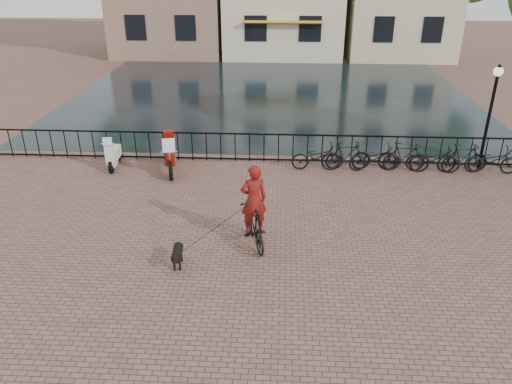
# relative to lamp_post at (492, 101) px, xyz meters

# --- Properties ---
(ground) EXTENTS (100.00, 100.00, 0.00)m
(ground) POSITION_rel_lamp_post_xyz_m (-7.20, -7.60, -2.38)
(ground) COLOR brown
(ground) RESTS_ON ground
(canal_water) EXTENTS (20.00, 20.00, 0.00)m
(canal_water) POSITION_rel_lamp_post_xyz_m (-7.20, 9.70, -2.38)
(canal_water) COLOR black
(canal_water) RESTS_ON ground
(railing) EXTENTS (20.00, 0.05, 1.02)m
(railing) POSITION_rel_lamp_post_xyz_m (-7.20, 0.40, -1.87)
(railing) COLOR black
(railing) RESTS_ON ground
(lamp_post) EXTENTS (0.30, 0.30, 3.45)m
(lamp_post) POSITION_rel_lamp_post_xyz_m (0.00, 0.00, 0.00)
(lamp_post) COLOR black
(lamp_post) RESTS_ON ground
(cyclist) EXTENTS (1.07, 1.89, 2.48)m
(cyclist) POSITION_rel_lamp_post_xyz_m (-7.23, -5.10, -1.43)
(cyclist) COLOR black
(cyclist) RESTS_ON ground
(dog) EXTENTS (0.35, 0.86, 0.57)m
(dog) POSITION_rel_lamp_post_xyz_m (-8.93, -6.16, -2.10)
(dog) COLOR black
(dog) RESTS_ON ground
(motorcycle) EXTENTS (0.91, 2.09, 1.45)m
(motorcycle) POSITION_rel_lamp_post_xyz_m (-10.27, -0.56, -1.65)
(motorcycle) COLOR maroon
(motorcycle) RESTS_ON ground
(scooter) EXTENTS (0.52, 1.41, 1.28)m
(scooter) POSITION_rel_lamp_post_xyz_m (-12.23, -0.34, -1.74)
(scooter) COLOR silver
(scooter) RESTS_ON ground
(parked_bike_0) EXTENTS (1.75, 0.72, 0.90)m
(parked_bike_0) POSITION_rel_lamp_post_xyz_m (-5.40, -0.20, -1.93)
(parked_bike_0) COLOR black
(parked_bike_0) RESTS_ON ground
(parked_bike_1) EXTENTS (1.71, 0.66, 1.00)m
(parked_bike_1) POSITION_rel_lamp_post_xyz_m (-4.45, -0.20, -1.88)
(parked_bike_1) COLOR black
(parked_bike_1) RESTS_ON ground
(parked_bike_2) EXTENTS (1.77, 0.77, 0.90)m
(parked_bike_2) POSITION_rel_lamp_post_xyz_m (-3.50, -0.20, -1.93)
(parked_bike_2) COLOR black
(parked_bike_2) RESTS_ON ground
(parked_bike_3) EXTENTS (1.71, 0.67, 1.00)m
(parked_bike_3) POSITION_rel_lamp_post_xyz_m (-2.55, -0.20, -1.88)
(parked_bike_3) COLOR black
(parked_bike_3) RESTS_ON ground
(parked_bike_4) EXTENTS (1.77, 0.79, 0.90)m
(parked_bike_4) POSITION_rel_lamp_post_xyz_m (-1.60, -0.20, -1.93)
(parked_bike_4) COLOR black
(parked_bike_4) RESTS_ON ground
(parked_bike_5) EXTENTS (1.70, 0.62, 1.00)m
(parked_bike_5) POSITION_rel_lamp_post_xyz_m (-0.65, -0.20, -1.88)
(parked_bike_5) COLOR black
(parked_bike_5) RESTS_ON ground
(parked_bike_6) EXTENTS (1.74, 0.67, 0.90)m
(parked_bike_6) POSITION_rel_lamp_post_xyz_m (0.30, -0.20, -1.93)
(parked_bike_6) COLOR black
(parked_bike_6) RESTS_ON ground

